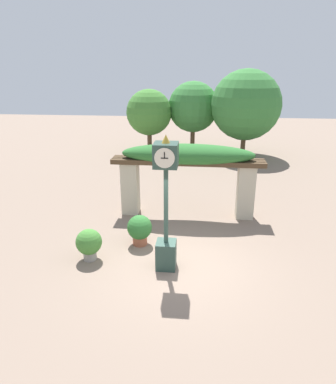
{
  "coord_description": "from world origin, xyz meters",
  "views": [
    {
      "loc": [
        0.49,
        -8.03,
        5.07
      ],
      "look_at": [
        -0.37,
        0.41,
        1.98
      ],
      "focal_mm": 32.0,
      "sensor_mm": 36.0,
      "label": 1
    }
  ],
  "objects": [
    {
      "name": "ground_plane",
      "position": [
        0.0,
        0.0,
        0.0
      ],
      "size": [
        60.0,
        60.0,
        0.0
      ],
      "primitive_type": "plane",
      "color": "#7F6B5B"
    },
    {
      "name": "pedestal_clock",
      "position": [
        -0.37,
        -0.09,
        1.79
      ],
      "size": [
        0.58,
        0.63,
        3.6
      ],
      "color": "#2D473D",
      "rests_on": "ground"
    },
    {
      "name": "pergola",
      "position": [
        0.0,
        3.49,
        1.93
      ],
      "size": [
        5.31,
        1.19,
        2.61
      ],
      "color": "#BCB299",
      "rests_on": "ground"
    },
    {
      "name": "potted_plant_near_left",
      "position": [
        -1.3,
        1.09,
        0.52
      ],
      "size": [
        0.75,
        0.75,
        0.94
      ],
      "color": "#9E563D",
      "rests_on": "ground"
    },
    {
      "name": "potted_plant_near_right",
      "position": [
        -2.53,
        0.09,
        0.51
      ],
      "size": [
        0.72,
        0.72,
        0.91
      ],
      "color": "gray",
      "rests_on": "ground"
    },
    {
      "name": "tree_line",
      "position": [
        1.13,
        13.07,
        2.86
      ],
      "size": [
        9.19,
        4.55,
        5.05
      ],
      "color": "brown",
      "rests_on": "ground"
    }
  ]
}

